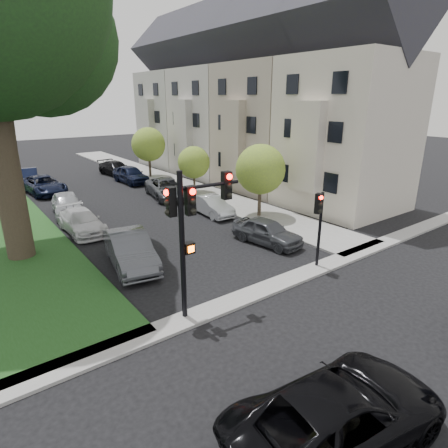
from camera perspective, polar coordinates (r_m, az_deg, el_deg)
ground at (r=14.39m, az=12.28°, el=-12.78°), size 140.00×140.00×0.00m
sidewalk_right at (r=36.49m, az=-9.40°, el=6.84°), size 3.50×44.00×0.12m
sidewalk_cross at (r=15.54m, az=6.71°, el=-9.67°), size 60.00×1.00×0.12m
house_a at (r=27.08m, az=18.43°, el=16.80°), size 7.70×7.55×15.97m
house_b at (r=32.05m, az=7.01°, el=17.73°), size 7.70×7.55×15.97m
house_c at (r=37.86m, az=-1.20°, el=17.99°), size 7.70×7.55×15.97m
house_d at (r=44.18m, az=-7.14°, el=17.96°), size 7.70×7.55×15.97m
small_tree_a at (r=23.79m, az=5.57°, el=8.28°), size 3.15×3.15×4.72m
small_tree_b at (r=30.08m, az=-4.62°, el=9.33°), size 2.54×2.54×3.82m
small_tree_c at (r=36.97m, az=-11.43°, el=11.79°), size 3.19×3.19×4.79m
traffic_signal_main at (r=12.38m, az=-4.94°, el=0.86°), size 2.58×0.67×5.27m
traffic_signal_secondary at (r=16.86m, az=14.29°, el=1.10°), size 0.48×0.39×3.55m
car_cross_near at (r=9.67m, az=17.10°, el=-25.84°), size 5.67×3.07×1.51m
car_parked_0 at (r=19.95m, az=6.58°, el=-1.13°), size 2.21×4.21×1.37m
car_parked_1 at (r=24.74m, az=-1.93°, el=2.82°), size 1.52×3.93×1.28m
car_parked_2 at (r=29.49m, az=-8.68°, el=5.41°), size 3.39×5.64×1.47m
car_parked_3 at (r=35.27m, az=-14.03°, el=7.33°), size 2.08×4.70×1.57m
car_parked_4 at (r=39.29m, az=-16.12°, el=8.14°), size 2.53×4.98×1.39m
car_parked_5 at (r=17.71m, az=-14.12°, el=-3.82°), size 2.54×5.07×1.59m
car_parked_6 at (r=22.98m, az=-20.89°, el=0.34°), size 1.91×4.52×1.30m
car_parked_7 at (r=26.77m, az=-22.81°, el=2.81°), size 2.42×4.61×1.50m
car_parked_8 at (r=33.63m, az=-25.79°, el=5.38°), size 2.98×5.45×1.45m
car_parked_9 at (r=38.78m, az=-27.52°, el=6.56°), size 2.02×4.06×1.28m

